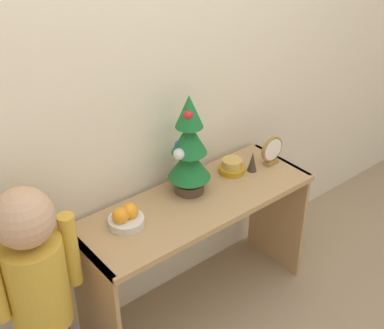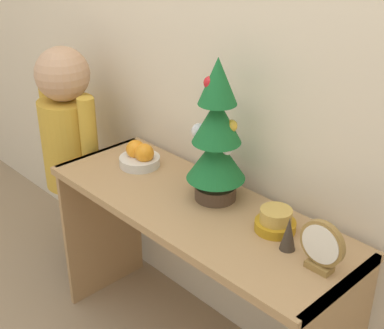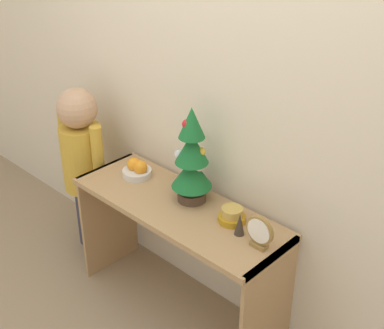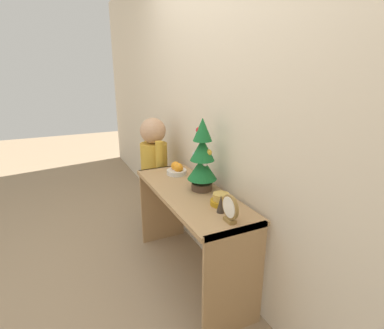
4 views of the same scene
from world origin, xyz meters
The scene contains 9 objects.
ground_plane centered at (0.00, 0.00, 0.00)m, with size 12.00×12.00×0.00m, color #997F60.
back_wall centered at (0.00, 0.47, 1.25)m, with size 7.00×0.05×2.50m, color beige.
console_table centered at (0.00, 0.21, 0.53)m, with size 1.18×0.43×0.68m.
mini_tree centered at (0.02, 0.30, 0.92)m, with size 0.20×0.20×0.50m.
fruit_bowl centered at (-0.36, 0.27, 0.72)m, with size 0.16×0.16×0.10m.
singing_bowl centered at (0.29, 0.29, 0.72)m, with size 0.13×0.13×0.07m.
desk_clock centered at (0.50, 0.22, 0.76)m, with size 0.14×0.04×0.16m.
figurine centered at (0.38, 0.23, 0.74)m, with size 0.05×0.05×0.11m.
child_figure centered at (-0.81, 0.22, 0.68)m, with size 0.39×0.25×1.08m.
Camera 3 is at (1.60, -1.35, 2.14)m, focal length 50.00 mm.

